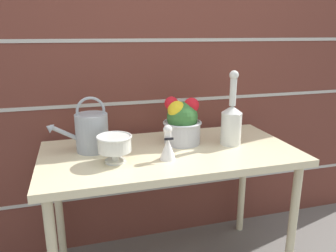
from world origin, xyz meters
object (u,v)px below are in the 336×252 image
(crystal_pedestal_bowl, at_px, (115,145))
(flower_planter, at_px, (182,122))
(glass_decanter, at_px, (232,121))
(figurine_vase, at_px, (168,145))
(watering_can, at_px, (91,131))

(crystal_pedestal_bowl, distance_m, flower_planter, 0.42)
(crystal_pedestal_bowl, distance_m, glass_decanter, 0.64)
(crystal_pedestal_bowl, xyz_separation_m, flower_planter, (0.38, 0.18, 0.03))
(flower_planter, bearing_deg, crystal_pedestal_bowl, -155.37)
(figurine_vase, bearing_deg, crystal_pedestal_bowl, 173.35)
(glass_decanter, height_order, figurine_vase, glass_decanter)
(watering_can, xyz_separation_m, figurine_vase, (0.34, -0.22, -0.03))
(crystal_pedestal_bowl, bearing_deg, glass_decanter, 7.50)
(crystal_pedestal_bowl, height_order, figurine_vase, figurine_vase)
(watering_can, distance_m, flower_planter, 0.48)
(glass_decanter, distance_m, figurine_vase, 0.41)
(crystal_pedestal_bowl, height_order, flower_planter, flower_planter)
(crystal_pedestal_bowl, distance_m, figurine_vase, 0.25)
(watering_can, height_order, glass_decanter, glass_decanter)
(watering_can, bearing_deg, figurine_vase, -32.73)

